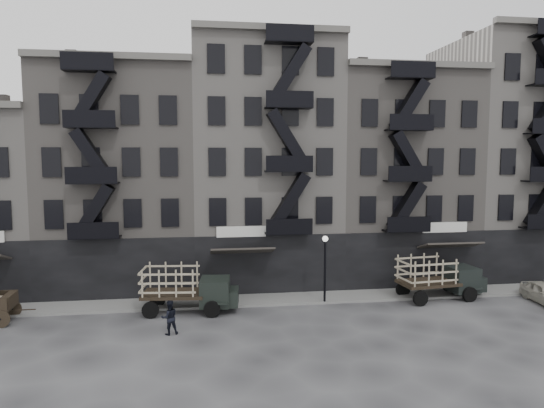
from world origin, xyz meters
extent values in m
plane|color=#38383A|center=(0.00, 0.00, 0.00)|extent=(140.00, 140.00, 0.00)
cube|color=slate|center=(0.00, 3.75, 0.07)|extent=(55.00, 2.50, 0.15)
cube|color=#4C4744|center=(-17.50, 10.00, 12.60)|extent=(0.70, 0.70, 1.20)
cube|color=slate|center=(-10.00, 10.00, 7.50)|extent=(10.00, 10.00, 15.00)
cube|color=black|center=(-10.00, 5.05, 2.00)|extent=(10.00, 0.35, 4.00)
cube|color=#595651|center=(-10.00, 4.85, 15.20)|extent=(10.00, 0.50, 0.40)
cube|color=#4C4744|center=(-13.00, 10.00, 15.60)|extent=(0.70, 0.70, 1.20)
cube|color=#4C4744|center=(-7.50, 10.00, 15.60)|extent=(0.70, 0.70, 1.20)
cube|color=#9E9891|center=(0.00, 10.00, 8.50)|extent=(10.00, 10.00, 17.00)
cube|color=black|center=(0.00, 5.05, 2.00)|extent=(10.00, 0.35, 4.00)
cube|color=#595651|center=(0.00, 4.85, 17.20)|extent=(10.00, 0.50, 0.40)
cube|color=#4C4744|center=(-3.00, 10.00, 17.60)|extent=(0.70, 0.70, 1.20)
cube|color=#4C4744|center=(2.50, 10.00, 17.60)|extent=(0.70, 0.70, 1.20)
cube|color=slate|center=(10.00, 10.00, 7.50)|extent=(10.00, 10.00, 15.00)
cube|color=black|center=(10.00, 5.05, 2.00)|extent=(10.00, 0.35, 4.00)
cube|color=#595651|center=(10.00, 4.85, 15.20)|extent=(10.00, 0.50, 0.40)
cube|color=#4C4744|center=(7.00, 10.00, 15.60)|extent=(0.70, 0.70, 1.20)
cube|color=#4C4744|center=(12.50, 10.00, 15.60)|extent=(0.70, 0.70, 1.20)
cube|color=#9E9891|center=(20.00, 10.00, 9.00)|extent=(10.00, 10.00, 18.00)
cube|color=#4C4744|center=(17.00, 10.00, 18.60)|extent=(0.70, 0.70, 1.20)
cube|color=#4C4744|center=(22.50, 10.00, 18.60)|extent=(0.70, 0.70, 1.20)
cylinder|color=black|center=(3.00, 2.60, 2.00)|extent=(0.14, 0.14, 4.00)
sphere|color=silver|center=(3.00, 2.60, 4.10)|extent=(0.36, 0.36, 0.36)
cylinder|color=black|center=(-15.22, 0.80, 0.49)|extent=(0.98, 0.11, 0.98)
cylinder|color=black|center=(-15.26, 2.57, 0.49)|extent=(0.98, 0.11, 0.98)
cube|color=black|center=(-15.06, 1.69, 1.25)|extent=(0.48, 1.44, 0.71)
cube|color=black|center=(-6.20, 2.23, 1.11)|extent=(3.77, 2.45, 0.19)
cube|color=black|center=(-3.79, 1.99, 1.21)|extent=(1.87, 2.05, 1.58)
cube|color=black|center=(-2.84, 1.89, 0.89)|extent=(1.00, 1.66, 0.95)
cylinder|color=black|center=(-4.00, 0.95, 0.47)|extent=(0.97, 0.33, 0.95)
cylinder|color=black|center=(-3.79, 3.04, 0.47)|extent=(0.97, 0.33, 0.95)
cylinder|color=black|center=(-7.45, 1.30, 0.47)|extent=(0.97, 0.33, 0.95)
cylinder|color=black|center=(-7.24, 3.39, 0.47)|extent=(0.97, 0.33, 0.95)
cube|color=black|center=(9.75, 2.53, 1.11)|extent=(3.81, 2.51, 0.19)
cube|color=black|center=(12.17, 2.80, 1.22)|extent=(1.90, 2.08, 1.59)
cube|color=black|center=(13.12, 2.91, 0.90)|extent=(1.02, 1.67, 0.95)
cylinder|color=black|center=(12.18, 1.74, 0.48)|extent=(0.97, 0.34, 0.95)
cylinder|color=black|center=(11.95, 3.84, 0.48)|extent=(0.97, 0.34, 0.95)
cylinder|color=black|center=(8.72, 1.35, 0.48)|extent=(0.97, 0.34, 0.95)
cylinder|color=black|center=(8.48, 3.45, 0.48)|extent=(0.97, 0.34, 0.95)
imported|color=black|center=(-6.19, -1.38, 0.89)|extent=(1.02, 0.89, 1.79)
camera|label=1|loc=(-4.28, -26.09, 9.16)|focal=32.00mm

